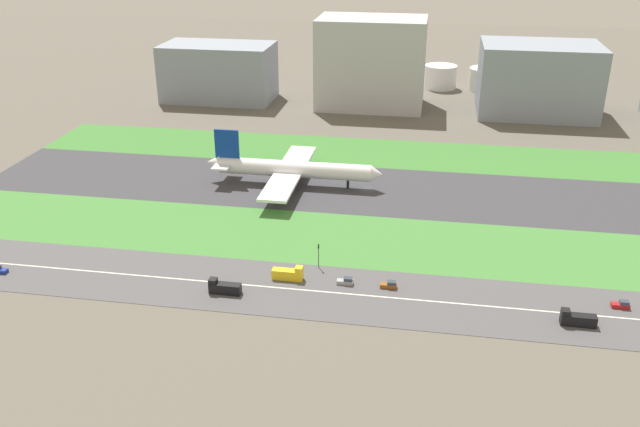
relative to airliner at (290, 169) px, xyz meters
name	(u,v)px	position (x,y,z in m)	size (l,w,h in m)	color
ground_plane	(365,190)	(27.70, 0.00, -6.23)	(800.00, 800.00, 0.00)	#5B564C
runway	(365,190)	(27.70, 0.00, -6.18)	(280.00, 46.00, 0.10)	#38383D
grass_median_north	(376,153)	(27.70, 41.00, -6.18)	(280.00, 36.00, 0.10)	#3D7A33
grass_median_south	(351,240)	(27.70, -41.00, -6.18)	(280.00, 36.00, 0.10)	#427F38
highway	(336,293)	(27.70, -73.00, -6.18)	(280.00, 28.00, 0.10)	#4C4C4F
highway_centerline	(336,293)	(27.70, -73.00, -6.13)	(266.00, 0.50, 0.01)	silver
airliner	(290,169)	(0.00, 0.00, 0.00)	(65.00, 56.00, 19.70)	white
car_0	(389,285)	(41.40, -68.00, -5.31)	(4.40, 1.80, 2.00)	brown
truck_1	(289,274)	(13.97, -68.00, -4.56)	(8.40, 2.50, 4.00)	yellow
truck_0	(577,319)	(87.58, -78.00, -4.56)	(8.40, 2.50, 4.00)	black
car_4	(621,305)	(100.07, -68.00, -5.31)	(4.40, 1.80, 2.00)	#B2191E
car_1	(346,281)	(29.72, -68.00, -5.31)	(4.40, 1.80, 2.00)	#99999E
truck_2	(224,288)	(-1.17, -78.00, -4.56)	(8.40, 2.50, 4.00)	black
traffic_light	(319,254)	(20.88, -60.01, -1.94)	(0.36, 0.50, 7.20)	#4C4C51
terminal_building	(219,72)	(-62.30, 114.00, 8.28)	(56.83, 31.71, 29.02)	gray
hangar_building	(371,63)	(17.66, 114.00, 15.89)	(53.22, 34.20, 44.25)	#B2B2B7
office_tower	(538,79)	(99.15, 114.00, 10.77)	(55.99, 39.02, 34.00)	gray
fuel_tank_west	(440,77)	(52.76, 159.00, 0.19)	(18.01, 18.01, 12.85)	silver
fuel_tank_centre	(487,79)	(78.33, 159.00, -0.14)	(19.70, 19.70, 12.19)	silver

